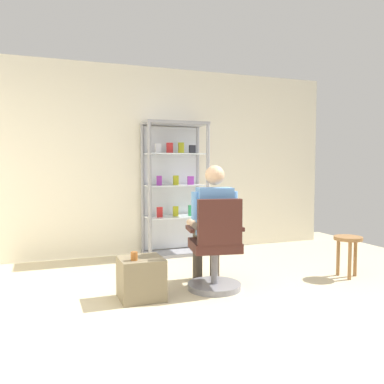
{
  "coord_description": "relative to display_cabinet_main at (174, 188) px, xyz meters",
  "views": [
    {
      "loc": [
        -1.4,
        -2.8,
        1.3
      ],
      "look_at": [
        0.14,
        1.31,
        1.0
      ],
      "focal_mm": 37.97,
      "sensor_mm": 36.0,
      "label": 1
    }
  ],
  "objects": [
    {
      "name": "ground_plane",
      "position": [
        -0.4,
        -2.76,
        -0.97
      ],
      "size": [
        7.2,
        7.2,
        0.0
      ],
      "primitive_type": "plane",
      "color": "#C6B793"
    },
    {
      "name": "back_wall",
      "position": [
        -0.4,
        0.24,
        0.38
      ],
      "size": [
        6.0,
        0.1,
        2.7
      ],
      "primitive_type": "cube",
      "color": "silver",
      "rests_on": "ground"
    },
    {
      "name": "display_cabinet_main",
      "position": [
        0.0,
        0.0,
        0.0
      ],
      "size": [
        0.9,
        0.45,
        1.9
      ],
      "color": "gray",
      "rests_on": "ground"
    },
    {
      "name": "office_chair",
      "position": [
        -0.14,
        -1.81,
        -0.57
      ],
      "size": [
        0.6,
        0.56,
        0.96
      ],
      "color": "slate",
      "rests_on": "ground"
    },
    {
      "name": "seated_shopkeeper",
      "position": [
        -0.11,
        -1.65,
        -0.25
      ],
      "size": [
        0.54,
        0.61,
        1.29
      ],
      "color": "#3F382D",
      "rests_on": "ground"
    },
    {
      "name": "storage_crate",
      "position": [
        -0.92,
        -1.79,
        -0.77
      ],
      "size": [
        0.41,
        0.4,
        0.4
      ],
      "primitive_type": "cube",
      "color": "#72664C",
      "rests_on": "ground"
    },
    {
      "name": "tea_glass",
      "position": [
        -1.0,
        -1.87,
        -0.52
      ],
      "size": [
        0.07,
        0.07,
        0.08
      ],
      "primitive_type": "cylinder",
      "color": "brown",
      "rests_on": "storage_crate"
    },
    {
      "name": "wooden_stool",
      "position": [
        1.5,
        -1.88,
        -0.59
      ],
      "size": [
        0.32,
        0.32,
        0.47
      ],
      "color": "olive",
      "rests_on": "ground"
    }
  ]
}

